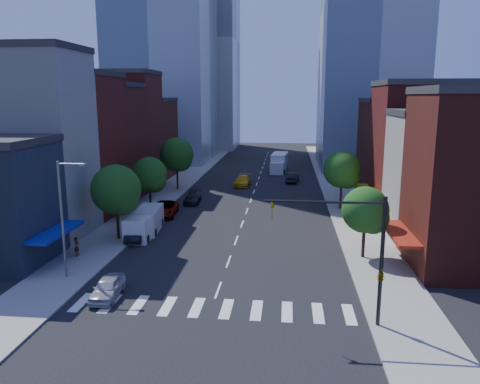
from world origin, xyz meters
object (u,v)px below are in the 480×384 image
object	(u,v)px
parked_car_front	(108,288)
traffic_car_far	(282,166)
parked_car_second	(139,232)
parked_car_third	(164,209)
taxi	(243,181)
pedestrian_far	(138,219)
parked_car_rear	(193,198)
cargo_van_near	(141,226)
traffic_car_oncoming	(292,178)
box_truck	(279,163)
pedestrian_near	(77,246)
cargo_van_far	(148,220)

from	to	relation	value
parked_car_front	traffic_car_far	world-z (taller)	traffic_car_far
parked_car_second	parked_car_third	distance (m)	9.45
taxi	pedestrian_far	bearing A→B (deg)	-107.07
parked_car_rear	cargo_van_near	size ratio (longest dim) A/B	0.85
pedestrian_far	traffic_car_oncoming	bearing A→B (deg)	146.77
box_truck	pedestrian_far	xyz separation A→B (m)	(-14.31, -39.27, -0.64)
box_truck	pedestrian_far	size ratio (longest dim) A/B	5.26
traffic_car_far	pedestrian_far	xyz separation A→B (m)	(-14.90, -41.53, 0.25)
parked_car_front	pedestrian_far	world-z (taller)	pedestrian_far
box_truck	pedestrian_far	bearing A→B (deg)	-105.00
pedestrian_near	parked_car_third	bearing A→B (deg)	-19.07
cargo_van_near	parked_car_third	bearing A→B (deg)	88.38
parked_car_third	pedestrian_far	size ratio (longest dim) A/B	3.58
parked_car_front	parked_car_second	size ratio (longest dim) A/B	0.88
parked_car_front	parked_car_third	distance (m)	22.91
traffic_car_oncoming	pedestrian_near	world-z (taller)	pedestrian_near
parked_car_front	parked_car_second	bearing A→B (deg)	95.30
taxi	traffic_car_oncoming	xyz separation A→B (m)	(7.82, 3.88, 0.00)
parked_car_second	traffic_car_oncoming	xyz separation A→B (m)	(15.22, 32.80, 0.02)
cargo_van_near	traffic_car_far	size ratio (longest dim) A/B	1.31
pedestrian_far	parked_car_third	bearing A→B (deg)	161.53
cargo_van_far	box_truck	world-z (taller)	box_truck
cargo_van_far	traffic_car_far	world-z (taller)	cargo_van_far
parked_car_third	cargo_van_far	bearing A→B (deg)	-94.24
parked_car_front	cargo_van_far	world-z (taller)	cargo_van_far
cargo_van_far	taxi	xyz separation A→B (m)	(7.39, 26.02, -0.38)
parked_car_front	parked_car_third	xyz separation A→B (m)	(-2.00, 22.82, 0.10)
parked_car_second	pedestrian_near	bearing A→B (deg)	-124.64
parked_car_front	pedestrian_near	bearing A→B (deg)	123.57
parked_car_front	pedestrian_near	distance (m)	9.67
cargo_van_far	pedestrian_far	world-z (taller)	cargo_van_far
cargo_van_near	traffic_car_oncoming	xyz separation A→B (m)	(15.22, 32.09, -0.36)
parked_car_front	box_truck	distance (m)	57.73
parked_car_third	pedestrian_near	xyz separation A→B (m)	(-3.79, -15.08, 0.17)
cargo_van_near	parked_car_rear	bearing A→B (deg)	81.06
taxi	traffic_car_far	distance (m)	17.72
parked_car_third	parked_car_rear	bearing A→B (deg)	69.41
parked_car_rear	pedestrian_near	distance (m)	22.70
traffic_car_far	parked_car_second	bearing A→B (deg)	78.96
parked_car_third	cargo_van_near	bearing A→B (deg)	-94.33
taxi	pedestrian_far	world-z (taller)	pedestrian_far
box_truck	traffic_car_far	bearing A→B (deg)	80.42
parked_car_front	traffic_car_far	xyz separation A→B (m)	(11.41, 58.96, 0.01)
parked_car_front	parked_car_rear	world-z (taller)	parked_car_front
parked_car_second	parked_car_rear	world-z (taller)	parked_car_second
traffic_car_far	pedestrian_near	size ratio (longest dim) A/B	2.55
parked_car_rear	pedestrian_far	size ratio (longest dim) A/B	2.88
parked_car_third	pedestrian_near	world-z (taller)	pedestrian_near
box_truck	pedestrian_near	distance (m)	51.71
parked_car_front	cargo_van_near	bearing A→B (deg)	94.86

